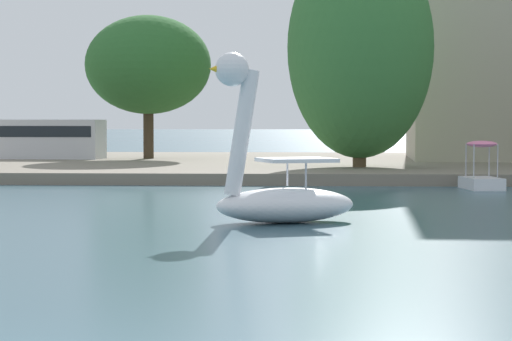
{
  "coord_description": "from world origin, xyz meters",
  "views": [
    {
      "loc": [
        2.81,
        -7.42,
        2.01
      ],
      "look_at": [
        1.15,
        18.75,
        0.8
      ],
      "focal_mm": 72.07,
      "sensor_mm": 36.0,
      "label": 1
    }
  ],
  "objects_px": {
    "swan_boat": "(277,185)",
    "parked_van": "(50,138)",
    "tree_willow_near_path": "(360,48)",
    "pedal_boat_pink": "(481,174)",
    "tree_sapling_by_fence": "(148,65)"
  },
  "relations": [
    {
      "from": "tree_willow_near_path",
      "to": "parked_van",
      "type": "bearing_deg",
      "value": 149.44
    },
    {
      "from": "tree_willow_near_path",
      "to": "pedal_boat_pink",
      "type": "bearing_deg",
      "value": -62.28
    },
    {
      "from": "swan_boat",
      "to": "tree_sapling_by_fence",
      "type": "bearing_deg",
      "value": 105.04
    },
    {
      "from": "tree_sapling_by_fence",
      "to": "parked_van",
      "type": "bearing_deg",
      "value": -174.13
    },
    {
      "from": "swan_boat",
      "to": "parked_van",
      "type": "bearing_deg",
      "value": 114.07
    },
    {
      "from": "swan_boat",
      "to": "parked_van",
      "type": "xyz_separation_m",
      "value": [
        -11.53,
        25.81,
        0.58
      ]
    },
    {
      "from": "swan_boat",
      "to": "tree_sapling_by_fence",
      "type": "xyz_separation_m",
      "value": [
        -7.06,
        26.27,
        3.91
      ]
    },
    {
      "from": "tree_sapling_by_fence",
      "to": "parked_van",
      "type": "height_order",
      "value": "tree_sapling_by_fence"
    },
    {
      "from": "swan_boat",
      "to": "pedal_boat_pink",
      "type": "height_order",
      "value": "swan_boat"
    },
    {
      "from": "swan_boat",
      "to": "parked_van",
      "type": "height_order",
      "value": "swan_boat"
    },
    {
      "from": "swan_boat",
      "to": "pedal_boat_pink",
      "type": "relative_size",
      "value": 1.79
    },
    {
      "from": "pedal_boat_pink",
      "to": "tree_sapling_by_fence",
      "type": "distance_m",
      "value": 20.35
    },
    {
      "from": "tree_sapling_by_fence",
      "to": "parked_van",
      "type": "relative_size",
      "value": 1.66
    },
    {
      "from": "parked_van",
      "to": "tree_willow_near_path",
      "type": "bearing_deg",
      "value": -30.56
    },
    {
      "from": "tree_sapling_by_fence",
      "to": "parked_van",
      "type": "xyz_separation_m",
      "value": [
        -4.47,
        -0.46,
        -3.33
      ]
    }
  ]
}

